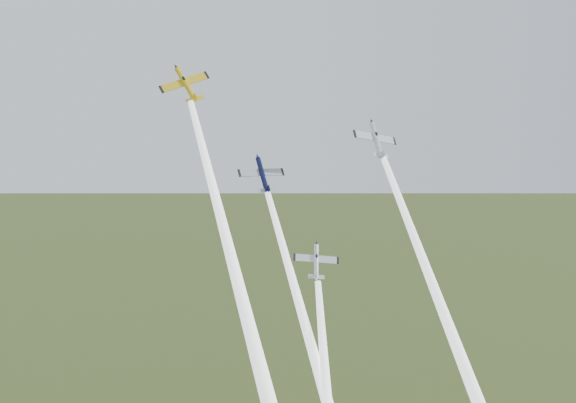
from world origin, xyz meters
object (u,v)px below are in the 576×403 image
object	(u,v)px
plane_navy	(262,175)
plane_silver_right	(376,140)
plane_silver_low	(316,261)
plane_yellow	(186,84)

from	to	relation	value
plane_navy	plane_silver_right	size ratio (longest dim) A/B	0.97
plane_navy	plane_silver_right	distance (m)	18.57
plane_navy	plane_silver_low	distance (m)	16.60
plane_navy	plane_silver_right	bearing A→B (deg)	-28.28
plane_yellow	plane_silver_low	bearing A→B (deg)	-42.10
plane_silver_right	plane_navy	bearing A→B (deg)	149.52
plane_silver_low	plane_navy	bearing A→B (deg)	131.41
plane_navy	plane_yellow	bearing A→B (deg)	166.83
plane_yellow	plane_silver_low	distance (m)	32.96
plane_yellow	plane_silver_low	size ratio (longest dim) A/B	1.16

